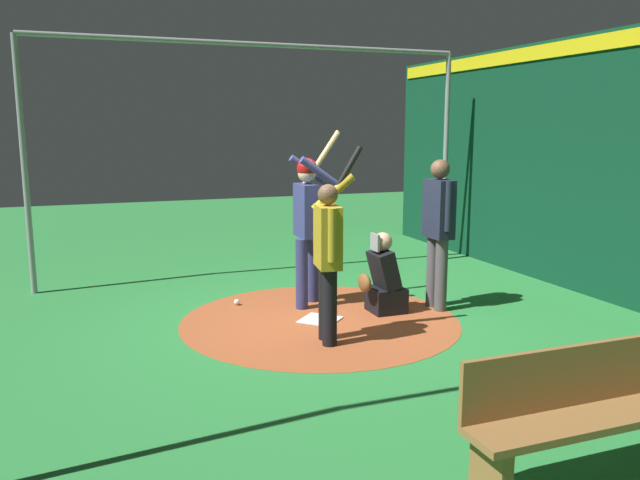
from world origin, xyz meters
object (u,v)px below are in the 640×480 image
(batter, at_px, (308,216))
(baseball_0, at_px, (237,302))
(umpire, at_px, (438,225))
(home_plate, at_px, (320,320))
(bench, at_px, (591,410))
(baseball_1, at_px, (333,335))
(visitor, at_px, (328,252))
(catcher, at_px, (383,281))

(batter, xyz_separation_m, baseball_0, (0.85, -0.29, -1.09))
(umpire, bearing_deg, home_plate, -1.07)
(umpire, height_order, bench, umpire)
(umpire, xyz_separation_m, bench, (1.09, 3.68, -0.59))
(umpire, height_order, baseball_1, umpire)
(visitor, height_order, bench, visitor)
(home_plate, bearing_deg, bench, 96.58)
(bench, bearing_deg, umpire, -106.53)
(catcher, xyz_separation_m, umpire, (-0.68, 0.08, 0.65))
(catcher, bearing_deg, baseball_1, 36.86)
(home_plate, xyz_separation_m, batter, (-0.10, -0.69, 1.12))
(batter, bearing_deg, baseball_0, -18.68)
(visitor, relative_size, bench, 1.12)
(catcher, relative_size, baseball_0, 13.26)
(batter, bearing_deg, home_plate, 81.70)
(umpire, relative_size, baseball_0, 24.77)
(baseball_0, xyz_separation_m, baseball_1, (-0.65, 1.62, 0.00))
(batter, height_order, catcher, batter)
(baseball_0, bearing_deg, home_plate, 127.67)
(batter, bearing_deg, baseball_1, 81.45)
(baseball_1, bearing_deg, batter, -98.55)
(catcher, xyz_separation_m, visitor, (1.02, 0.77, 0.57))
(catcher, bearing_deg, batter, -40.65)
(bench, xyz_separation_m, baseball_0, (1.18, -4.68, -0.40))
(bench, bearing_deg, catcher, -96.18)
(umpire, xyz_separation_m, baseball_0, (2.27, -1.00, -1.00))
(catcher, bearing_deg, baseball_0, -30.09)
(home_plate, distance_m, catcher, 0.92)
(catcher, relative_size, visitor, 0.49)
(batter, relative_size, catcher, 2.21)
(batter, distance_m, catcher, 1.22)
(catcher, bearing_deg, umpire, 173.14)
(visitor, bearing_deg, umpire, -148.63)
(home_plate, height_order, baseball_0, baseball_0)
(catcher, relative_size, bench, 0.55)
(umpire, height_order, visitor, visitor)
(batter, height_order, umpire, batter)
(home_plate, relative_size, visitor, 0.21)
(batter, bearing_deg, visitor, 78.75)
(home_plate, relative_size, batter, 0.19)
(baseball_1, bearing_deg, home_plate, -98.82)
(home_plate, xyz_separation_m, baseball_0, (0.75, -0.97, 0.03))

